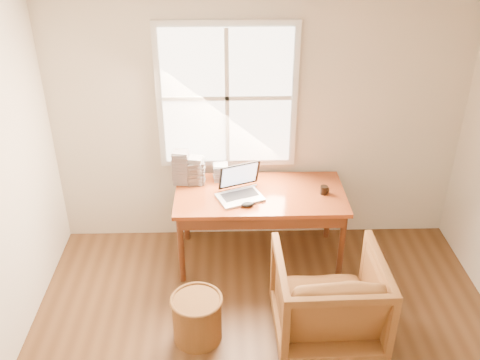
# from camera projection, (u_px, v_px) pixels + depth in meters

# --- Properties ---
(room_shell) EXTENTS (4.04, 4.54, 2.64)m
(room_shell) POSITION_uv_depth(u_px,v_px,m) (274.00, 249.00, 3.32)
(room_shell) COLOR #55361D
(room_shell) RESTS_ON ground
(desk) EXTENTS (1.60, 0.80, 0.04)m
(desk) POSITION_uv_depth(u_px,v_px,m) (260.00, 195.00, 5.03)
(desk) COLOR brown
(desk) RESTS_ON room_shell
(armchair) EXTENTS (0.86, 0.89, 0.79)m
(armchair) POSITION_uv_depth(u_px,v_px,m) (328.00, 298.00, 4.28)
(armchair) COLOR brown
(armchair) RESTS_ON room_shell
(wicker_stool) EXTENTS (0.42, 0.42, 0.40)m
(wicker_stool) POSITION_uv_depth(u_px,v_px,m) (197.00, 318.00, 4.35)
(wicker_stool) COLOR brown
(wicker_stool) RESTS_ON room_shell
(laptop) EXTENTS (0.50, 0.51, 0.28)m
(laptop) POSITION_uv_depth(u_px,v_px,m) (240.00, 185.00, 4.87)
(laptop) COLOR silver
(laptop) RESTS_ON desk
(mouse) EXTENTS (0.13, 0.09, 0.04)m
(mouse) POSITION_uv_depth(u_px,v_px,m) (248.00, 205.00, 4.81)
(mouse) COLOR black
(mouse) RESTS_ON desk
(coffee_mug) EXTENTS (0.09, 0.09, 0.08)m
(coffee_mug) POSITION_uv_depth(u_px,v_px,m) (324.00, 190.00, 4.99)
(coffee_mug) COLOR black
(coffee_mug) RESTS_ON desk
(cd_stack_a) EXTENTS (0.17, 0.15, 0.28)m
(cd_stack_a) POSITION_uv_depth(u_px,v_px,m) (196.00, 170.00, 5.12)
(cd_stack_a) COLOR #B5BAC1
(cd_stack_a) RESTS_ON desk
(cd_stack_b) EXTENTS (0.17, 0.16, 0.23)m
(cd_stack_b) POSITION_uv_depth(u_px,v_px,m) (195.00, 173.00, 5.13)
(cd_stack_b) COLOR #27272C
(cd_stack_b) RESTS_ON desk
(cd_stack_c) EXTENTS (0.16, 0.15, 0.34)m
(cd_stack_c) POSITION_uv_depth(u_px,v_px,m) (181.00, 167.00, 5.11)
(cd_stack_c) COLOR #A6A8B4
(cd_stack_c) RESTS_ON desk
(cd_stack_d) EXTENTS (0.15, 0.13, 0.17)m
(cd_stack_d) POSITION_uv_depth(u_px,v_px,m) (221.00, 172.00, 5.20)
(cd_stack_d) COLOR #B6BBC2
(cd_stack_d) RESTS_ON desk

